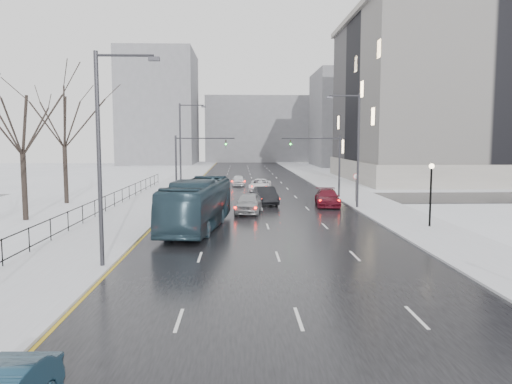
{
  "coord_description": "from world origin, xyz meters",
  "views": [
    {
      "loc": [
        -1.99,
        -3.12,
        6.0
      ],
      "look_at": [
        -0.83,
        30.51,
        2.5
      ],
      "focal_mm": 35.0,
      "sensor_mm": 36.0,
      "label": 1
    }
  ],
  "objects": [
    {
      "name": "sedan_right_near",
      "position": [
        0.5,
        43.08,
        0.85
      ],
      "size": [
        2.32,
        5.12,
        1.63
      ],
      "primitive_type": "imported",
      "rotation": [
        0.0,
        0.0,
        0.12
      ],
      "color": "black",
      "rests_on": "road"
    },
    {
      "name": "streetlight_r_mid",
      "position": [
        8.17,
        40.0,
        5.62
      ],
      "size": [
        2.95,
        0.25,
        10.0
      ],
      "color": "#2D2D33",
      "rests_on": "ground"
    },
    {
      "name": "streetlight_l_far",
      "position": [
        -8.17,
        52.0,
        5.62
      ],
      "size": [
        2.95,
        0.25,
        10.0
      ],
      "color": "#2D2D33",
      "rests_on": "ground"
    },
    {
      "name": "sidewalk_right",
      "position": [
        10.5,
        60.0,
        0.08
      ],
      "size": [
        5.0,
        150.0,
        0.16
      ],
      "primitive_type": "cube",
      "color": "silver",
      "rests_on": "ground"
    },
    {
      "name": "tree_park_d",
      "position": [
        -17.8,
        34.0,
        0.0
      ],
      "size": [
        8.75,
        8.75,
        12.5
      ],
      "primitive_type": null,
      "color": "black",
      "rests_on": "ground"
    },
    {
      "name": "sedan_right_cross",
      "position": [
        0.5,
        54.93,
        0.77
      ],
      "size": [
        2.95,
        5.46,
        1.46
      ],
      "primitive_type": "imported",
      "rotation": [
        0.0,
        0.0,
        -0.1
      ],
      "color": "white",
      "rests_on": "road"
    },
    {
      "name": "lamppost_r_mid",
      "position": [
        11.0,
        30.0,
        2.94
      ],
      "size": [
        0.36,
        0.36,
        4.28
      ],
      "color": "black",
      "rests_on": "sidewalk_right"
    },
    {
      "name": "civic_building",
      "position": [
        35.0,
        72.0,
        11.21
      ],
      "size": [
        41.0,
        31.0,
        24.8
      ],
      "color": "gray",
      "rests_on": "ground"
    },
    {
      "name": "sedan_right_far",
      "position": [
        6.06,
        41.64,
        0.8
      ],
      "size": [
        2.58,
        5.39,
        1.52
      ],
      "primitive_type": "imported",
      "rotation": [
        0.0,
        0.0,
        -0.09
      ],
      "color": "#5B0F1D",
      "rests_on": "road"
    },
    {
      "name": "bldg_far_left",
      "position": [
        -22.0,
        125.0,
        14.0
      ],
      "size": [
        18.0,
        22.0,
        28.0
      ],
      "primitive_type": "cube",
      "color": "slate",
      "rests_on": "ground"
    },
    {
      "name": "road",
      "position": [
        0.0,
        60.0,
        0.02
      ],
      "size": [
        16.0,
        150.0,
        0.04
      ],
      "primitive_type": "cube",
      "color": "black",
      "rests_on": "ground"
    },
    {
      "name": "bus",
      "position": [
        -4.8,
        30.35,
        1.71
      ],
      "size": [
        4.28,
        12.22,
        3.33
      ],
      "primitive_type": "imported",
      "rotation": [
        0.0,
        0.0,
        -0.13
      ],
      "color": "#233945",
      "rests_on": "road"
    },
    {
      "name": "cross_road",
      "position": [
        0.0,
        48.0,
        0.02
      ],
      "size": [
        130.0,
        10.0,
        0.04
      ],
      "primitive_type": "cube",
      "color": "black",
      "rests_on": "ground"
    },
    {
      "name": "sedan_center_far",
      "position": [
        -2.04,
        62.23,
        0.75
      ],
      "size": [
        1.69,
        4.16,
        1.41
      ],
      "primitive_type": "imported",
      "rotation": [
        0.0,
        0.0,
        -0.01
      ],
      "color": "silver",
      "rests_on": "road"
    },
    {
      "name": "tree_park_e",
      "position": [
        -18.2,
        44.0,
        0.0
      ],
      "size": [
        9.45,
        9.45,
        13.5
      ],
      "primitive_type": null,
      "color": "black",
      "rests_on": "ground"
    },
    {
      "name": "mast_signal_left",
      "position": [
        -7.33,
        48.0,
        4.11
      ],
      "size": [
        6.1,
        0.33,
        6.5
      ],
      "color": "#2D2D33",
      "rests_on": "ground"
    },
    {
      "name": "sidewalk_left",
      "position": [
        -10.5,
        60.0,
        0.08
      ],
      "size": [
        5.0,
        150.0,
        0.16
      ],
      "primitive_type": "cube",
      "color": "silver",
      "rests_on": "ground"
    },
    {
      "name": "park_strip",
      "position": [
        -20.0,
        60.0,
        0.06
      ],
      "size": [
        14.0,
        150.0,
        0.12
      ],
      "primitive_type": "cube",
      "color": "white",
      "rests_on": "ground"
    },
    {
      "name": "bldg_far_center",
      "position": [
        4.0,
        140.0,
        9.0
      ],
      "size": [
        30.0,
        18.0,
        18.0
      ],
      "primitive_type": "cube",
      "color": "slate",
      "rests_on": "ground"
    },
    {
      "name": "bldg_far_right",
      "position": [
        28.0,
        115.0,
        11.0
      ],
      "size": [
        24.0,
        20.0,
        22.0
      ],
      "primitive_type": "cube",
      "color": "slate",
      "rests_on": "ground"
    },
    {
      "name": "no_uturn_sign",
      "position": [
        9.2,
        44.0,
        2.3
      ],
      "size": [
        0.6,
        0.06,
        2.7
      ],
      "color": "#2D2D33",
      "rests_on": "sidewalk_right"
    },
    {
      "name": "mast_signal_right",
      "position": [
        7.33,
        48.0,
        4.11
      ],
      "size": [
        6.1,
        0.33,
        6.5
      ],
      "color": "#2D2D33",
      "rests_on": "ground"
    },
    {
      "name": "iron_fence",
      "position": [
        -13.0,
        30.0,
        0.91
      ],
      "size": [
        0.06,
        70.0,
        1.3
      ],
      "color": "black",
      "rests_on": "sidewalk_left"
    },
    {
      "name": "sedan_center_near",
      "position": [
        -1.21,
        37.56,
        0.88
      ],
      "size": [
        2.57,
        5.11,
        1.67
      ],
      "primitive_type": "imported",
      "rotation": [
        0.0,
        0.0,
        -0.12
      ],
      "color": "#9B9CA0",
      "rests_on": "road"
    },
    {
      "name": "streetlight_l_near",
      "position": [
        -8.17,
        20.0,
        5.62
      ],
      "size": [
        2.95,
        0.25,
        10.0
      ],
      "color": "#2D2D33",
      "rests_on": "ground"
    }
  ]
}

